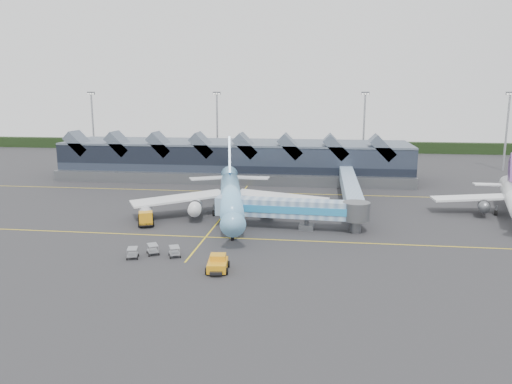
# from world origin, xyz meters

# --- Properties ---
(ground) EXTENTS (260.00, 260.00, 0.00)m
(ground) POSITION_xyz_m (0.00, 0.00, 0.00)
(ground) COLOR #2A292C
(ground) RESTS_ON ground
(taxi_stripes) EXTENTS (120.00, 60.00, 0.01)m
(taxi_stripes) POSITION_xyz_m (0.00, 10.00, 0.01)
(taxi_stripes) COLOR yellow
(taxi_stripes) RESTS_ON ground
(tree_line_far) EXTENTS (260.00, 4.00, 4.00)m
(tree_line_far) POSITION_xyz_m (0.00, 110.00, 2.00)
(tree_line_far) COLOR black
(tree_line_far) RESTS_ON ground
(terminal) EXTENTS (90.00, 22.25, 12.52)m
(terminal) POSITION_xyz_m (-5.07, 47.35, 4.88)
(terminal) COLOR black
(terminal) RESTS_ON ground
(light_masts) EXTENTS (132.40, 42.56, 22.45)m
(light_masts) POSITION_xyz_m (21.00, 62.80, 12.49)
(light_masts) COLOR #96999F
(light_masts) RESTS_ON ground
(main_airliner) EXTENTS (36.12, 42.12, 13.60)m
(main_airliner) POSITION_xyz_m (1.37, 6.46, 4.00)
(main_airliner) COLOR #74BCEB
(main_airliner) RESTS_ON ground
(jet_bridge) EXTENTS (25.45, 5.32, 5.11)m
(jet_bridge) POSITION_xyz_m (14.40, -1.46, 3.37)
(jet_bridge) COLOR #6C8CB4
(jet_bridge) RESTS_ON ground
(fuel_truck) EXTENTS (4.99, 8.86, 3.01)m
(fuel_truck) POSITION_xyz_m (-12.44, -0.58, 1.69)
(fuel_truck) COLOR black
(fuel_truck) RESTS_ON ground
(pushback_tug) EXTENTS (3.23, 4.69, 1.97)m
(pushback_tug) POSITION_xyz_m (5.00, -22.46, 0.89)
(pushback_tug) COLOR orange
(pushback_tug) RESTS_ON ground
(baggage_carts) EXTENTS (7.41, 4.36, 1.44)m
(baggage_carts) POSITION_xyz_m (-4.99, -18.13, 0.81)
(baggage_carts) COLOR #95979D
(baggage_carts) RESTS_ON ground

